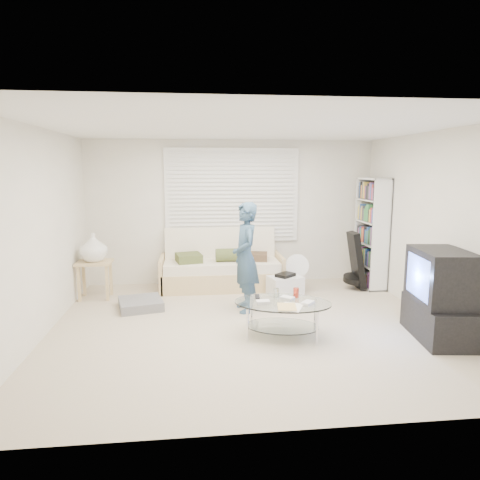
{
  "coord_description": "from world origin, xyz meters",
  "views": [
    {
      "loc": [
        -0.68,
        -5.22,
        2.01
      ],
      "look_at": [
        -0.07,
        0.3,
        1.08
      ],
      "focal_mm": 32.0,
      "sensor_mm": 36.0,
      "label": 1
    }
  ],
  "objects": [
    {
      "name": "ground",
      "position": [
        0.0,
        0.0,
        0.0
      ],
      "size": [
        5.0,
        5.0,
        0.0
      ],
      "primitive_type": "plane",
      "color": "#C3B098",
      "rests_on": "ground"
    },
    {
      "name": "room_shell",
      "position": [
        0.0,
        0.48,
        1.63
      ],
      "size": [
        5.02,
        4.52,
        2.51
      ],
      "color": "white",
      "rests_on": "ground"
    },
    {
      "name": "window_blinds",
      "position": [
        0.0,
        2.2,
        1.55
      ],
      "size": [
        2.32,
        0.08,
        1.62
      ],
      "color": "silver",
      "rests_on": "ground"
    },
    {
      "name": "futon_sofa",
      "position": [
        -0.22,
        1.87,
        0.33
      ],
      "size": [
        2.05,
        0.83,
        1.0
      ],
      "color": "tan",
      "rests_on": "ground"
    },
    {
      "name": "grey_floor_pillow",
      "position": [
        -1.46,
        0.89,
        0.07
      ],
      "size": [
        0.72,
        0.72,
        0.13
      ],
      "primitive_type": "cube",
      "rotation": [
        0.0,
        0.0,
        0.24
      ],
      "color": "slate",
      "rests_on": "ground"
    },
    {
      "name": "side_table",
      "position": [
        -2.22,
        1.47,
        0.77
      ],
      "size": [
        0.52,
        0.42,
        1.03
      ],
      "color": "tan",
      "rests_on": "ground"
    },
    {
      "name": "bookshelf",
      "position": [
        2.32,
        1.68,
        0.93
      ],
      "size": [
        0.29,
        0.78,
        1.86
      ],
      "color": "white",
      "rests_on": "ground"
    },
    {
      "name": "guitar_case",
      "position": [
        2.01,
        1.5,
        0.43
      ],
      "size": [
        0.35,
        0.36,
        0.96
      ],
      "color": "black",
      "rests_on": "ground"
    },
    {
      "name": "floor_fan",
      "position": [
        0.99,
        1.47,
        0.37
      ],
      "size": [
        0.39,
        0.26,
        0.64
      ],
      "color": "white",
      "rests_on": "ground"
    },
    {
      "name": "storage_bin",
      "position": [
        0.76,
        1.29,
        0.16
      ],
      "size": [
        0.59,
        0.49,
        0.36
      ],
      "color": "white",
      "rests_on": "ground"
    },
    {
      "name": "tv_unit",
      "position": [
        2.2,
        -0.63,
        0.52
      ],
      "size": [
        0.64,
        1.04,
        1.08
      ],
      "color": "black",
      "rests_on": "ground"
    },
    {
      "name": "coffee_table",
      "position": [
        0.37,
        -0.37,
        0.35
      ],
      "size": [
        1.3,
        0.99,
        0.55
      ],
      "color": "silver",
      "rests_on": "ground"
    },
    {
      "name": "standing_person",
      "position": [
        0.04,
        0.63,
        0.78
      ],
      "size": [
        0.43,
        0.6,
        1.55
      ],
      "primitive_type": "imported",
      "rotation": [
        0.0,
        0.0,
        -1.46
      ],
      "color": "#304A5F",
      "rests_on": "ground"
    }
  ]
}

